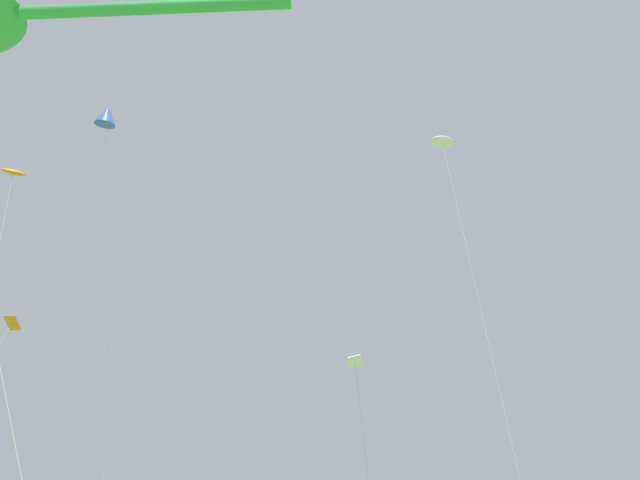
# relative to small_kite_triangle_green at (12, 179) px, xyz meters

# --- Properties ---
(small_kite_triangle_green) EXTENTS (1.47, 3.38, 13.54)m
(small_kite_triangle_green) POSITION_rel_small_kite_triangle_green_xyz_m (0.00, 0.00, 0.00)
(small_kite_triangle_green) COLOR orange
(small_kite_triangle_green) RESTS_ON ground
(small_kite_box_yellow) EXTENTS (3.29, 1.83, 23.38)m
(small_kite_box_yellow) POSITION_rel_small_kite_triangle_green_xyz_m (7.31, 7.47, 9.67)
(small_kite_box_yellow) COLOR blue
(small_kite_box_yellow) RESTS_ON ground
(small_kite_bird_shape) EXTENTS (3.50, 3.98, 17.14)m
(small_kite_bird_shape) POSITION_rel_small_kite_triangle_green_xyz_m (12.91, -9.72, 3.64)
(small_kite_bird_shape) COLOR white
(small_kite_bird_shape) RESTS_ON ground
(small_kite_tiny_distant) EXTENTS (4.28, 1.67, 9.87)m
(small_kite_tiny_distant) POSITION_rel_small_kite_triangle_green_xyz_m (2.90, 4.70, -4.10)
(small_kite_tiny_distant) COLOR orange
(small_kite_tiny_distant) RESTS_ON ground
(small_kite_delta_white) EXTENTS (2.77, 1.21, 7.39)m
(small_kite_delta_white) POSITION_rel_small_kite_triangle_green_xyz_m (9.24, -7.72, -6.58)
(small_kite_delta_white) COLOR white
(small_kite_delta_white) RESTS_ON ground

